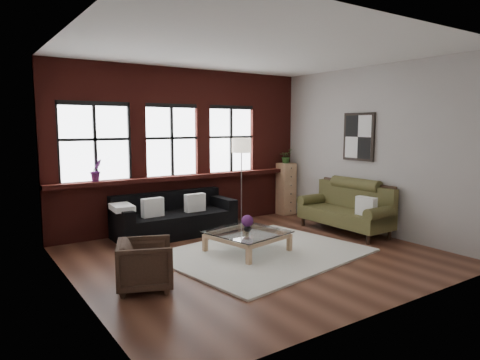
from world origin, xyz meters
TOP-DOWN VIEW (x-y plane):
  - floor at (0.00, 0.00)m, footprint 5.50×5.50m
  - ceiling at (0.00, 0.00)m, footprint 5.50×5.50m
  - wall_back at (0.00, 2.50)m, footprint 5.50×0.00m
  - wall_front at (0.00, -2.50)m, footprint 5.50×0.00m
  - wall_left at (-2.75, 0.00)m, footprint 0.00×5.00m
  - wall_right at (2.75, 0.00)m, footprint 0.00×5.00m
  - brick_backwall at (0.00, 2.44)m, footprint 5.50×0.12m
  - sill_ledge at (0.00, 2.35)m, footprint 5.50×0.30m
  - window_left at (-1.80, 2.45)m, footprint 1.38×0.10m
  - window_mid at (-0.30, 2.45)m, footprint 1.38×0.10m
  - window_right at (1.10, 2.45)m, footprint 1.38×0.10m
  - wall_poster at (2.72, 0.30)m, footprint 0.05×0.74m
  - shag_rug at (0.15, -0.02)m, footprint 3.40×2.86m
  - dark_sofa at (-0.51, 1.90)m, footprint 2.27×0.92m
  - pillow_a at (-1.00, 1.80)m, footprint 0.41×0.17m
  - pillow_b at (-0.13, 1.80)m, footprint 0.40×0.14m
  - vintage_settee at (2.30, 0.24)m, footprint 0.86×1.93m
  - pillow_settee at (2.22, -0.35)m, footprint 0.17×0.39m
  - armchair at (-2.00, -0.35)m, footprint 0.89×0.88m
  - coffee_table at (-0.03, 0.19)m, footprint 1.30×1.30m
  - vase at (-0.03, 0.19)m, footprint 0.17×0.17m
  - flowers at (-0.03, 0.19)m, footprint 0.19×0.19m
  - drawer_chest at (2.50, 2.25)m, footprint 0.37×0.37m
  - potted_plant_top at (2.50, 2.25)m, footprint 0.37×0.34m
  - floor_lamp at (1.09, 2.01)m, footprint 0.40×0.40m
  - sill_plant at (-1.83, 2.32)m, footprint 0.27×0.24m

SIDE VIEW (x-z plane):
  - floor at x=0.00m, z-range 0.00..0.00m
  - shag_rug at x=0.15m, z-range 0.00..0.03m
  - coffee_table at x=-0.03m, z-range -0.01..0.36m
  - armchair at x=-2.00m, z-range 0.00..0.63m
  - dark_sofa at x=-0.51m, z-range 0.00..0.82m
  - vase at x=-0.03m, z-range 0.36..0.49m
  - vintage_settee at x=2.30m, z-range 0.00..1.03m
  - flowers at x=-0.03m, z-range 0.44..0.63m
  - drawer_chest at x=2.50m, z-range 0.00..1.20m
  - pillow_a at x=-1.00m, z-range 0.43..0.77m
  - pillow_b at x=-0.13m, z-range 0.43..0.77m
  - pillow_settee at x=2.22m, z-range 0.45..0.79m
  - floor_lamp at x=1.09m, z-range 0.00..1.96m
  - sill_ledge at x=0.00m, z-range 1.00..1.08m
  - sill_plant at x=-1.83m, z-range 1.08..1.48m
  - potted_plant_top at x=2.50m, z-range 1.20..1.53m
  - wall_back at x=0.00m, z-range -1.15..4.35m
  - wall_front at x=0.00m, z-range -1.15..4.35m
  - wall_left at x=-2.75m, z-range -0.90..4.10m
  - wall_right at x=2.75m, z-range -0.90..4.10m
  - brick_backwall at x=0.00m, z-range 0.00..3.20m
  - window_left at x=-1.80m, z-range 1.00..2.50m
  - window_mid at x=-0.30m, z-range 1.00..2.50m
  - window_right at x=1.10m, z-range 1.00..2.50m
  - wall_poster at x=2.72m, z-range 1.38..2.32m
  - ceiling at x=0.00m, z-range 3.20..3.20m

